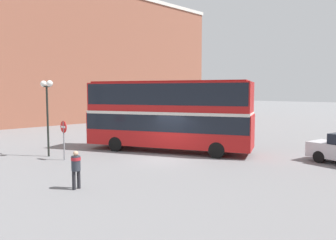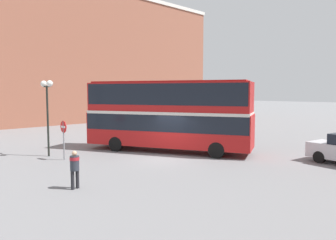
# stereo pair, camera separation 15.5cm
# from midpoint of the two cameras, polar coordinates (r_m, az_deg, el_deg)

# --- Properties ---
(ground_plane) EXTENTS (240.00, 240.00, 0.00)m
(ground_plane) POSITION_cam_midpoint_polar(r_m,az_deg,el_deg) (19.74, -0.68, -6.75)
(ground_plane) COLOR slate
(building_row_left) EXTENTS (8.74, 40.17, 17.72)m
(building_row_left) POSITION_cam_midpoint_polar(r_m,az_deg,el_deg) (48.38, -13.66, 10.56)
(building_row_left) COLOR #935642
(building_row_left) RESTS_ON ground_plane
(double_decker_bus) EXTENTS (11.12, 7.01, 4.71)m
(double_decker_bus) POSITION_cam_midpoint_polar(r_m,az_deg,el_deg) (21.84, -0.20, 1.49)
(double_decker_bus) COLOR red
(double_decker_bus) RESTS_ON ground_plane
(pedestrian_foreground) EXTENTS (0.44, 0.44, 1.59)m
(pedestrian_foreground) POSITION_cam_midpoint_polar(r_m,az_deg,el_deg) (14.08, -16.04, -7.67)
(pedestrian_foreground) COLOR #232328
(pedestrian_foreground) RESTS_ON ground_plane
(parked_car_side_street) EXTENTS (4.77, 2.12, 1.62)m
(parked_car_side_street) POSITION_cam_midpoint_polar(r_m,az_deg,el_deg) (31.38, -3.32, -0.89)
(parked_car_side_street) COLOR navy
(parked_car_side_street) RESTS_ON ground_plane
(street_lamp_twin_globe) EXTENTS (1.22, 0.38, 4.69)m
(street_lamp_twin_globe) POSITION_cam_midpoint_polar(r_m,az_deg,el_deg) (21.43, -20.53, 3.78)
(street_lamp_twin_globe) COLOR black
(street_lamp_twin_globe) RESTS_ON ground_plane
(no_entry_sign) EXTENTS (0.70, 0.08, 2.31)m
(no_entry_sign) POSITION_cam_midpoint_polar(r_m,az_deg,el_deg) (20.07, -17.91, -2.23)
(no_entry_sign) COLOR gray
(no_entry_sign) RESTS_ON ground_plane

